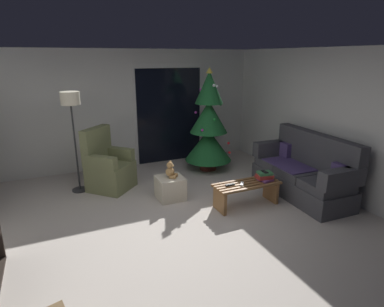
{
  "coord_description": "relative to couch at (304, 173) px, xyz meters",
  "views": [
    {
      "loc": [
        -1.6,
        -3.77,
        2.35
      ],
      "look_at": [
        0.4,
        0.7,
        0.85
      ],
      "focal_mm": 29.82,
      "sensor_mm": 36.0,
      "label": 1
    }
  ],
  "objects": [
    {
      "name": "ground_plane",
      "position": [
        -2.32,
        -0.2,
        -0.4
      ],
      "size": [
        7.0,
        7.0,
        0.0
      ],
      "primitive_type": "plane",
      "color": "#BCB2A8"
    },
    {
      "name": "wall_back",
      "position": [
        -2.32,
        2.86,
        0.85
      ],
      "size": [
        5.72,
        0.12,
        2.5
      ],
      "primitive_type": "cube",
      "color": "silver",
      "rests_on": "ground"
    },
    {
      "name": "wall_right",
      "position": [
        0.54,
        -0.2,
        0.85
      ],
      "size": [
        0.12,
        6.0,
        2.5
      ],
      "primitive_type": "cube",
      "color": "silver",
      "rests_on": "ground"
    },
    {
      "name": "patio_door_frame",
      "position": [
        -1.46,
        2.79,
        0.7
      ],
      "size": [
        1.6,
        0.02,
        2.2
      ],
      "primitive_type": "cube",
      "color": "silver",
      "rests_on": "ground"
    },
    {
      "name": "patio_door_glass",
      "position": [
        -1.46,
        2.77,
        0.65
      ],
      "size": [
        1.5,
        0.02,
        2.1
      ],
      "primitive_type": "cube",
      "color": "black",
      "rests_on": "ground"
    },
    {
      "name": "couch",
      "position": [
        0.0,
        0.0,
        0.0
      ],
      "size": [
        0.86,
        1.97,
        1.08
      ],
      "color": "#3D3D42",
      "rests_on": "ground"
    },
    {
      "name": "coffee_table",
      "position": [
        -1.17,
        0.01,
        -0.14
      ],
      "size": [
        1.1,
        0.4,
        0.4
      ],
      "color": "olive",
      "rests_on": "ground"
    },
    {
      "name": "remote_black",
      "position": [
        -1.47,
        0.04,
        0.01
      ],
      "size": [
        0.16,
        0.05,
        0.02
      ],
      "primitive_type": "cube",
      "rotation": [
        0.0,
        0.0,
        1.59
      ],
      "color": "black",
      "rests_on": "coffee_table"
    },
    {
      "name": "remote_white",
      "position": [
        -1.27,
        -0.01,
        0.01
      ],
      "size": [
        0.13,
        0.15,
        0.02
      ],
      "primitive_type": "cube",
      "rotation": [
        0.0,
        0.0,
        2.45
      ],
      "color": "silver",
      "rests_on": "coffee_table"
    },
    {
      "name": "book_stack",
      "position": [
        -0.84,
        -0.01,
        0.07
      ],
      "size": [
        0.29,
        0.25,
        0.14
      ],
      "color": "#6B3D7A",
      "rests_on": "coffee_table"
    },
    {
      "name": "cell_phone",
      "position": [
        -0.84,
        -0.0,
        0.15
      ],
      "size": [
        0.08,
        0.15,
        0.01
      ],
      "primitive_type": "cube",
      "rotation": [
        0.0,
        0.0,
        -0.1
      ],
      "color": "black",
      "rests_on": "book_stack"
    },
    {
      "name": "christmas_tree",
      "position": [
        -0.94,
        1.84,
        0.55
      ],
      "size": [
        0.98,
        0.98,
        2.14
      ],
      "color": "#4C1E19",
      "rests_on": "ground"
    },
    {
      "name": "armchair",
      "position": [
        -3.08,
        1.66,
        0.0
      ],
      "size": [
        0.97,
        0.97,
        1.13
      ],
      "color": "olive",
      "rests_on": "ground"
    },
    {
      "name": "floor_lamp",
      "position": [
        -3.59,
        1.77,
        1.11
      ],
      "size": [
        0.32,
        0.32,
        1.78
      ],
      "color": "#2D2D30",
      "rests_on": "ground"
    },
    {
      "name": "ottoman",
      "position": [
        -2.2,
        0.78,
        -0.21
      ],
      "size": [
        0.44,
        0.44,
        0.39
      ],
      "primitive_type": "cube",
      "color": "beige",
      "rests_on": "ground"
    },
    {
      "name": "teddy_bear_honey",
      "position": [
        -2.19,
        0.77,
        0.11
      ],
      "size": [
        0.22,
        0.21,
        0.29
      ],
      "color": "tan",
      "rests_on": "ottoman"
    }
  ]
}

